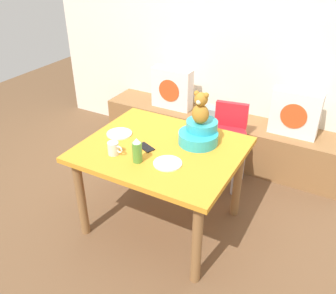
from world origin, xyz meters
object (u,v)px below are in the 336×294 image
Objects in this scene: pillow_floral_left at (172,89)px; dining_table at (162,159)px; book_stack at (213,112)px; infant_seat_teal at (199,134)px; coffee_mug at (114,148)px; teddy_bear at (201,109)px; dinner_plate_far at (119,134)px; pillow_floral_right at (295,113)px; dinner_plate_near at (168,163)px; highchair at (228,135)px; cell_phone at (146,147)px; ketchup_bottle at (137,151)px.

dining_table is at bearing -65.15° from pillow_floral_left.
infant_seat_teal reaches higher than book_stack.
infant_seat_teal is 0.65m from coffee_mug.
teddy_bear is (0.78, -1.01, 0.34)m from pillow_floral_left.
dinner_plate_far is at bearing 178.07° from dining_table.
coffee_mug reaches higher than dinner_plate_far.
coffee_mug is at bearing -78.02° from pillow_floral_left.
pillow_floral_left is 1.51m from coffee_mug.
pillow_floral_right reaches higher than dinner_plate_near.
dinner_plate_near is at bearing 9.92° from coffee_mug.
highchair is 5.49× the size of cell_phone.
infant_seat_teal is at bearing 60.31° from ketchup_bottle.
ketchup_bottle reaches higher than dinner_plate_far.
pillow_floral_right is at bearing -1.46° from book_stack.
dining_table is at bearing -135.47° from teddy_bear.
infant_seat_teal is 0.42m from cell_phone.
highchair is 0.96m from cell_phone.
dining_table is at bearing -1.93° from dinner_plate_far.
ketchup_bottle reaches higher than infant_seat_teal.
highchair is 3.16× the size of teddy_bear.
coffee_mug is at bearing -135.48° from dining_table.
infant_seat_teal is (0.21, 0.21, 0.18)m from dining_table.
dinner_plate_far is (-0.63, -0.79, 0.22)m from highchair.
book_stack is (0.48, 0.02, -0.17)m from pillow_floral_left.
ketchup_bottle is 0.23m from dinner_plate_near.
dinner_plate_far reaches higher than cell_phone.
dining_table is (0.09, -1.24, 0.13)m from book_stack.
teddy_bear is (-0.52, -1.01, 0.34)m from pillow_floral_right.
dinner_plate_far is (-0.39, 0.01, 0.11)m from dining_table.
dining_table is 0.48m from teddy_bear.
pillow_floral_right is 1.67m from ketchup_bottle.
pillow_floral_left is 1.28m from infant_seat_teal.
book_stack is 0.55m from highchair.
pillow_floral_left is 3.67× the size of coffee_mug.
pillow_floral_right is 3.06× the size of cell_phone.
dining_table is (-0.73, -1.22, -0.05)m from pillow_floral_right.
pillow_floral_right is 1.52m from dinner_plate_near.
dinner_plate_near and dinner_plate_far have the same top height.
book_stack is 1.19m from teddy_bear.
highchair is (0.33, -0.44, 0.02)m from book_stack.
infant_seat_teal is (0.78, -1.01, 0.13)m from pillow_floral_left.
pillow_floral_right is 1.65m from dinner_plate_far.
highchair is at bearing -27.36° from pillow_floral_left.
pillow_floral_left is 2.38× the size of ketchup_bottle.
ketchup_bottle is 0.44m from dinner_plate_far.
ketchup_bottle is at bearing -37.52° from dinner_plate_far.
pillow_floral_right is 0.66m from highchair.
highchair is at bearing 87.41° from infant_seat_teal.
infant_seat_teal is at bearing 44.60° from dining_table.
dinner_plate_far is (-0.34, 0.26, -0.08)m from ketchup_bottle.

